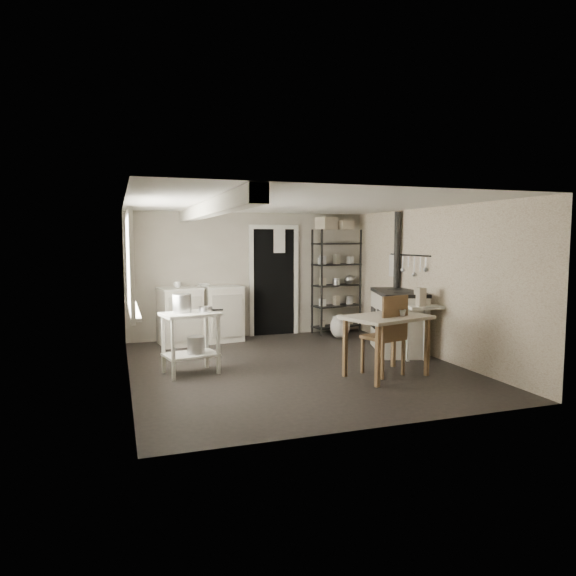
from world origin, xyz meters
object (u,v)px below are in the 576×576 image
object	(u,v)px
work_table	(386,348)
chair	(383,339)
base_cabinets	(201,316)
flour_sack	(340,326)
stockpot	(182,304)
prep_table	(191,344)
shelf_rack	(336,284)
stove	(398,324)

from	to	relation	value
work_table	chair	xyz separation A→B (m)	(0.01, 0.10, 0.11)
base_cabinets	flour_sack	size ratio (longest dim) A/B	3.38
stockpot	base_cabinets	size ratio (longest dim) A/B	0.18
prep_table	shelf_rack	bearing A→B (deg)	35.27
prep_table	shelf_rack	size ratio (longest dim) A/B	0.42
stove	prep_table	bearing A→B (deg)	-156.94
base_cabinets	flour_sack	xyz separation A→B (m)	(2.46, -0.48, -0.22)
shelf_rack	stove	xyz separation A→B (m)	(0.26, -1.88, -0.51)
stove	work_table	bearing A→B (deg)	-108.63
flour_sack	work_table	bearing A→B (deg)	-100.96
work_table	chair	bearing A→B (deg)	85.98
prep_table	work_table	world-z (taller)	prep_table
flour_sack	chair	bearing A→B (deg)	-101.25
base_cabinets	flour_sack	bearing A→B (deg)	-20.72
prep_table	base_cabinets	bearing A→B (deg)	77.38
prep_table	work_table	bearing A→B (deg)	-21.58
base_cabinets	stove	distance (m)	3.39
shelf_rack	flour_sack	xyz separation A→B (m)	(-0.19, -0.60, -0.71)
base_cabinets	chair	size ratio (longest dim) A/B	1.39
stockpot	shelf_rack	bearing A→B (deg)	33.73
work_table	flour_sack	world-z (taller)	work_table
prep_table	work_table	size ratio (longest dim) A/B	0.78
shelf_rack	chair	xyz separation A→B (m)	(-0.68, -3.06, -0.46)
stove	chair	xyz separation A→B (m)	(-0.93, -1.18, 0.05)
stockpot	chair	bearing A→B (deg)	-19.85
stove	work_table	xyz separation A→B (m)	(-0.94, -1.28, -0.06)
stockpot	stove	bearing A→B (deg)	4.37
prep_table	stockpot	world-z (taller)	stockpot
base_cabinets	flour_sack	distance (m)	2.52
prep_table	base_cabinets	distance (m)	2.13
stove	chair	size ratio (longest dim) A/B	1.16
stockpot	base_cabinets	xyz separation A→B (m)	(0.56, 2.02, -0.48)
flour_sack	shelf_rack	bearing A→B (deg)	72.65
stockpot	base_cabinets	bearing A→B (deg)	74.41
prep_table	base_cabinets	size ratio (longest dim) A/B	0.55
stockpot	chair	distance (m)	2.73
prep_table	stove	bearing A→B (deg)	5.48
stockpot	work_table	xyz separation A→B (m)	(2.53, -1.02, -0.56)
prep_table	work_table	xyz separation A→B (m)	(2.43, -0.96, -0.02)
shelf_rack	work_table	world-z (taller)	shelf_rack
stove	work_table	world-z (taller)	stove
shelf_rack	work_table	xyz separation A→B (m)	(-0.68, -3.16, -0.57)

